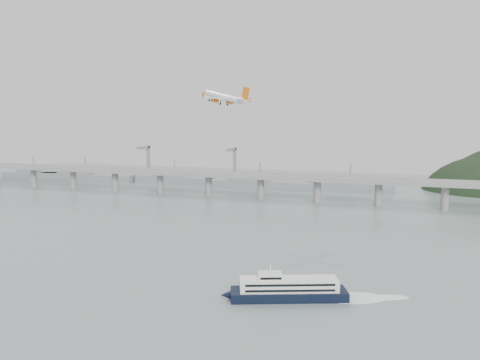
% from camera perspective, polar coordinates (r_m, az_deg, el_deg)
% --- Properties ---
extents(ground, '(900.00, 900.00, 0.00)m').
position_cam_1_polar(ground, '(222.07, -4.68, -10.97)').
color(ground, slate).
rests_on(ground, ground).
extents(bridge, '(800.00, 22.00, 23.90)m').
position_cam_1_polar(bridge, '(405.78, 6.48, -0.12)').
color(bridge, gray).
rests_on(bridge, ground).
extents(distant_fleet, '(453.00, 60.90, 40.00)m').
position_cam_1_polar(distant_fleet, '(521.21, -8.73, 0.20)').
color(distant_fleet, slate).
rests_on(distant_fleet, ground).
extents(ferry, '(71.73, 32.99, 14.12)m').
position_cam_1_polar(ferry, '(188.67, 5.95, -13.11)').
color(ferry, black).
rests_on(ferry, ground).
extents(airliner, '(37.19, 35.23, 11.13)m').
position_cam_1_polar(airliner, '(279.81, -1.85, 10.03)').
color(airliner, white).
rests_on(airliner, ground).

